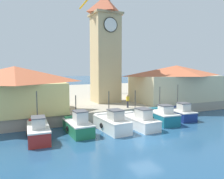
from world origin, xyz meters
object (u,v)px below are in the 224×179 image
(fishing_boat_far_left, at_px, (38,131))
(clock_tower, at_px, (105,48))
(fishing_boat_mid_left, at_px, (139,121))
(fishing_boat_left_inner, at_px, (112,123))
(fishing_boat_mid_right, at_px, (180,113))
(dock_worker_near_tower, at_px, (128,101))
(fishing_boat_center, at_px, (162,116))
(port_crane_far, at_px, (102,50))
(fishing_boat_left_outer, at_px, (78,126))
(warehouse_right, at_px, (176,83))
(warehouse_left, at_px, (15,89))

(fishing_boat_far_left, xyz_separation_m, clock_tower, (10.47, 9.81, 8.33))
(fishing_boat_mid_left, bearing_deg, fishing_boat_left_inner, 178.19)
(fishing_boat_mid_right, relative_size, dock_worker_near_tower, 2.61)
(clock_tower, height_order, dock_worker_near_tower, clock_tower)
(fishing_boat_far_left, bearing_deg, fishing_boat_left_inner, -1.92)
(fishing_boat_center, xyz_separation_m, port_crane_far, (1.15, 20.82, 9.00))
(fishing_boat_mid_left, distance_m, dock_worker_near_tower, 4.74)
(fishing_boat_left_outer, relative_size, fishing_boat_center, 1.02)
(fishing_boat_far_left, relative_size, fishing_boat_left_outer, 1.11)
(warehouse_right, bearing_deg, dock_worker_near_tower, -165.72)
(fishing_boat_mid_left, distance_m, warehouse_right, 13.16)
(fishing_boat_mid_left, distance_m, port_crane_far, 23.57)
(fishing_boat_far_left, bearing_deg, port_crane_far, 55.53)
(fishing_boat_left_inner, relative_size, port_crane_far, 0.23)
(fishing_boat_far_left, xyz_separation_m, fishing_boat_mid_left, (9.93, -0.33, -0.04))
(dock_worker_near_tower, bearing_deg, fishing_boat_mid_left, -103.88)
(fishing_boat_far_left, relative_size, fishing_boat_mid_right, 1.18)
(fishing_boat_left_outer, xyz_separation_m, port_crane_far, (10.80, 20.77, 9.00))
(clock_tower, height_order, warehouse_right, clock_tower)
(fishing_boat_mid_left, relative_size, warehouse_left, 0.50)
(fishing_boat_left_inner, bearing_deg, warehouse_left, 142.52)
(fishing_boat_left_inner, bearing_deg, fishing_boat_mid_right, 6.17)
(fishing_boat_mid_right, distance_m, warehouse_right, 7.85)
(fishing_boat_left_inner, distance_m, fishing_boat_mid_right, 9.57)
(fishing_boat_far_left, distance_m, fishing_boat_center, 13.25)
(fishing_boat_left_inner, xyz_separation_m, fishing_boat_center, (6.35, 0.39, -0.00))
(warehouse_right, bearing_deg, fishing_boat_far_left, -162.47)
(fishing_boat_center, bearing_deg, fishing_boat_mid_left, -171.75)
(fishing_boat_center, height_order, dock_worker_near_tower, fishing_boat_center)
(clock_tower, bearing_deg, port_crane_far, 70.58)
(fishing_boat_mid_left, relative_size, clock_tower, 0.32)
(fishing_boat_left_outer, relative_size, fishing_boat_mid_right, 1.06)
(fishing_boat_far_left, distance_m, warehouse_right, 21.92)
(clock_tower, bearing_deg, fishing_boat_mid_left, -93.03)
(fishing_boat_center, bearing_deg, fishing_boat_left_outer, 179.71)
(fishing_boat_left_outer, height_order, warehouse_left, warehouse_left)
(fishing_boat_left_outer, distance_m, fishing_boat_mid_left, 6.35)
(fishing_boat_far_left, distance_m, fishing_boat_left_outer, 3.60)
(fishing_boat_left_outer, bearing_deg, fishing_boat_mid_right, 2.66)
(fishing_boat_far_left, xyz_separation_m, warehouse_right, (20.68, 6.53, 3.20))
(fishing_boat_far_left, bearing_deg, fishing_boat_center, 0.67)
(fishing_boat_mid_left, relative_size, fishing_boat_center, 1.20)
(fishing_boat_left_outer, bearing_deg, fishing_boat_far_left, -176.77)
(fishing_boat_center, height_order, warehouse_left, warehouse_left)
(fishing_boat_mid_right, relative_size, port_crane_far, 0.20)
(fishing_boat_left_outer, bearing_deg, port_crane_far, 62.52)
(fishing_boat_mid_right, height_order, dock_worker_near_tower, fishing_boat_mid_right)
(fishing_boat_mid_left, distance_m, clock_tower, 13.16)
(fishing_boat_center, xyz_separation_m, fishing_boat_mid_right, (3.16, 0.64, -0.06))
(clock_tower, xyz_separation_m, warehouse_left, (-12.07, -3.53, -5.22))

